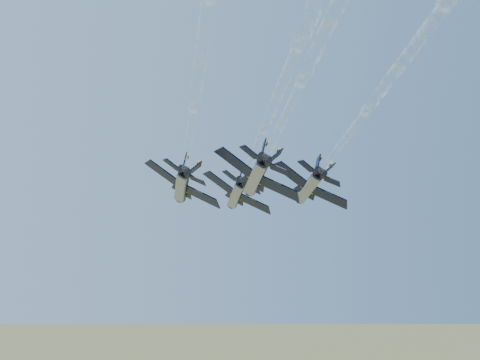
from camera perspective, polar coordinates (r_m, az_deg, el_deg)
name	(u,v)px	position (r m, az deg, el deg)	size (l,w,h in m)	color
jet_lead	(236,194)	(99.08, -0.30, -1.21)	(9.51, 14.94, 6.26)	black
jet_left	(182,186)	(88.89, -4.94, -0.51)	(9.51, 14.94, 6.26)	black
jet_right	(309,187)	(90.32, 5.89, -0.60)	(9.51, 14.94, 6.26)	black
jet_slot	(256,177)	(79.21, 1.39, 0.27)	(9.51, 14.94, 6.26)	black
smoke_trail_lead	(270,143)	(57.33, 2.59, 3.14)	(21.22, 55.19, 2.00)	white
smoke_trail_left	(175,116)	(47.11, -5.56, 5.42)	(21.22, 55.19, 2.00)	white
smoke_trail_right	(412,120)	(49.72, 14.48, 4.95)	(21.22, 55.19, 2.00)	white
smoke_trail_slot	(330,80)	(38.06, 7.68, 8.48)	(21.22, 55.19, 2.00)	white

